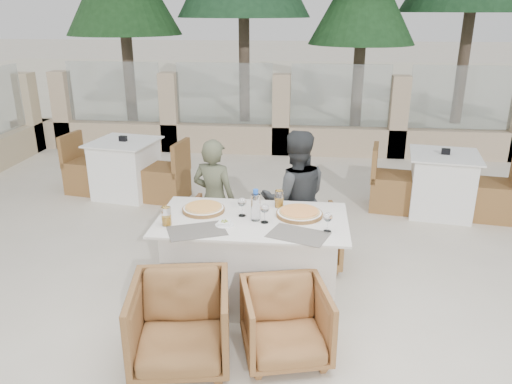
# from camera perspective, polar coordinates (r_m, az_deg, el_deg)

# --- Properties ---
(ground) EXTENTS (80.00, 80.00, 0.00)m
(ground) POSITION_cam_1_polar(r_m,az_deg,el_deg) (4.58, -0.94, -11.86)
(ground) COLOR beige
(ground) RESTS_ON ground
(sand_patch) EXTENTS (30.00, 16.00, 0.01)m
(sand_patch) POSITION_cam_1_polar(r_m,az_deg,el_deg) (18.02, 4.66, 12.30)
(sand_patch) COLOR beige
(sand_patch) RESTS_ON ground
(perimeter_wall_far) EXTENTS (10.00, 0.34, 1.60)m
(perimeter_wall_far) POSITION_cam_1_polar(r_m,az_deg,el_deg) (8.82, 2.91, 9.45)
(perimeter_wall_far) COLOR tan
(perimeter_wall_far) RESTS_ON ground
(pine_centre) EXTENTS (2.20, 2.20, 5.00)m
(pine_centre) POSITION_cam_1_polar(r_m,az_deg,el_deg) (11.10, 12.13, 20.06)
(pine_centre) COLOR #214D23
(pine_centre) RESTS_ON ground
(dining_table) EXTENTS (1.60, 0.90, 0.77)m
(dining_table) POSITION_cam_1_polar(r_m,az_deg,el_deg) (4.37, -0.43, -7.71)
(dining_table) COLOR silver
(dining_table) RESTS_ON ground
(placemat_near_left) EXTENTS (0.53, 0.45, 0.00)m
(placemat_near_left) POSITION_cam_1_polar(r_m,az_deg,el_deg) (4.00, -6.78, -4.43)
(placemat_near_left) COLOR #5A554D
(placemat_near_left) RESTS_ON dining_table
(placemat_near_right) EXTENTS (0.52, 0.43, 0.00)m
(placemat_near_right) POSITION_cam_1_polar(r_m,az_deg,el_deg) (3.92, 4.86, -4.89)
(placemat_near_right) COLOR #635D55
(placemat_near_right) RESTS_ON dining_table
(pizza_left) EXTENTS (0.48, 0.48, 0.05)m
(pizza_left) POSITION_cam_1_polar(r_m,az_deg,el_deg) (4.37, -6.02, -1.89)
(pizza_left) COLOR orange
(pizza_left) RESTS_ON dining_table
(pizza_right) EXTENTS (0.51, 0.51, 0.05)m
(pizza_right) POSITION_cam_1_polar(r_m,az_deg,el_deg) (4.27, 4.98, -2.41)
(pizza_right) COLOR orange
(pizza_right) RESTS_ON dining_table
(water_bottle) EXTENTS (0.09, 0.09, 0.27)m
(water_bottle) POSITION_cam_1_polar(r_m,az_deg,el_deg) (4.12, -0.04, -1.49)
(water_bottle) COLOR silver
(water_bottle) RESTS_ON dining_table
(wine_glass_centre) EXTENTS (0.08, 0.08, 0.18)m
(wine_glass_centre) POSITION_cam_1_polar(r_m,az_deg,el_deg) (4.23, -1.61, -1.60)
(wine_glass_centre) COLOR white
(wine_glass_centre) RESTS_ON dining_table
(wine_glass_near) EXTENTS (0.09, 0.09, 0.18)m
(wine_glass_near) POSITION_cam_1_polar(r_m,az_deg,el_deg) (4.09, 0.99, -2.33)
(wine_glass_near) COLOR white
(wine_glass_near) RESTS_ON dining_table
(wine_glass_corner) EXTENTS (0.08, 0.08, 0.18)m
(wine_glass_corner) POSITION_cam_1_polar(r_m,az_deg,el_deg) (3.96, 8.19, -3.31)
(wine_glass_corner) COLOR silver
(wine_glass_corner) RESTS_ON dining_table
(beer_glass_left) EXTENTS (0.09, 0.09, 0.16)m
(beer_glass_left) POSITION_cam_1_polar(r_m,az_deg,el_deg) (4.12, -10.21, -2.74)
(beer_glass_left) COLOR gold
(beer_glass_left) RESTS_ON dining_table
(beer_glass_right) EXTENTS (0.08, 0.08, 0.15)m
(beer_glass_right) POSITION_cam_1_polar(r_m,az_deg,el_deg) (4.43, 2.66, -0.78)
(beer_glass_right) COLOR orange
(beer_glass_right) RESTS_ON dining_table
(olive_dish) EXTENTS (0.11, 0.11, 0.04)m
(olive_dish) POSITION_cam_1_polar(r_m,az_deg,el_deg) (4.08, -3.63, -3.54)
(olive_dish) COLOR white
(olive_dish) RESTS_ON dining_table
(armchair_far_left) EXTENTS (0.70, 0.72, 0.61)m
(armchair_far_left) POSITION_cam_1_polar(r_m,az_deg,el_deg) (5.09, -3.96, -4.53)
(armchair_far_left) COLOR #925C35
(armchair_far_left) RESTS_ON ground
(armchair_far_right) EXTENTS (0.74, 0.75, 0.60)m
(armchair_far_right) POSITION_cam_1_polar(r_m,az_deg,el_deg) (4.99, 5.67, -5.20)
(armchair_far_right) COLOR brown
(armchair_far_right) RESTS_ON ground
(armchair_near_left) EXTENTS (0.79, 0.81, 0.64)m
(armchair_near_left) POSITION_cam_1_polar(r_m,az_deg,el_deg) (3.71, -8.61, -14.67)
(armchair_near_left) COLOR brown
(armchair_near_left) RESTS_ON ground
(armchair_near_right) EXTENTS (0.74, 0.75, 0.56)m
(armchair_near_right) POSITION_cam_1_polar(r_m,az_deg,el_deg) (3.76, 3.40, -14.69)
(armchair_near_right) COLOR #946235
(armchair_near_right) RESTS_ON ground
(diner_left) EXTENTS (0.53, 0.42, 1.26)m
(diner_left) POSITION_cam_1_polar(r_m,az_deg,el_deg) (5.01, -4.78, -0.95)
(diner_left) COLOR #52553E
(diner_left) RESTS_ON ground
(diner_right) EXTENTS (0.76, 0.64, 1.38)m
(diner_right) POSITION_cam_1_polar(r_m,az_deg,el_deg) (4.86, 4.48, -0.88)
(diner_right) COLOR #323537
(diner_right) RESTS_ON ground
(bg_table_a) EXTENTS (1.75, 1.08, 0.77)m
(bg_table_a) POSITION_cam_1_polar(r_m,az_deg,el_deg) (7.05, -14.66, 2.61)
(bg_table_a) COLOR white
(bg_table_a) RESTS_ON ground
(bg_table_b) EXTENTS (1.75, 1.06, 0.77)m
(bg_table_b) POSITION_cam_1_polar(r_m,az_deg,el_deg) (6.62, 20.42, 0.86)
(bg_table_b) COLOR white
(bg_table_b) RESTS_ON ground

